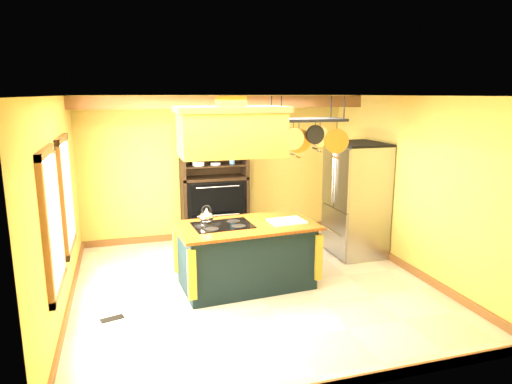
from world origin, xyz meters
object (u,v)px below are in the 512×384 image
refrigerator (355,202)px  pot_rack (308,129)px  hutch (214,197)px  range_hood (231,130)px  kitchen_island (246,255)px

refrigerator → pot_rack: bearing=-147.4°
refrigerator → hutch: size_ratio=0.88×
refrigerator → hutch: (-2.18, 1.38, -0.08)m
pot_rack → hutch: (-0.93, 2.18, -1.40)m
hutch → range_hood: bearing=-94.8°
pot_rack → hutch: pot_rack is taller
kitchen_island → range_hood: range_hood is taller
refrigerator → hutch: 2.58m
kitchen_island → range_hood: (-0.20, -0.00, 1.78)m
kitchen_island → hutch: hutch is taller
kitchen_island → refrigerator: (2.17, 0.80, 0.45)m
kitchen_island → hutch: (-0.01, 2.18, 0.37)m
pot_rack → refrigerator: size_ratio=0.60×
kitchen_island → range_hood: size_ratio=1.38×
kitchen_island → hutch: 2.21m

